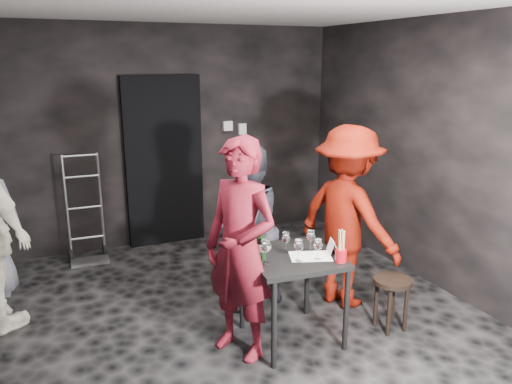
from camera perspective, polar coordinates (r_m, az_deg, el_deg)
name	(u,v)px	position (r m, az deg, el deg)	size (l,w,h in m)	color
floor	(237,333)	(4.46, -2.23, -15.83)	(4.50, 5.00, 0.02)	black
wall_back	(162,137)	(6.30, -10.72, 6.19)	(4.50, 0.04, 2.70)	black
wall_front	(495,338)	(1.98, 25.67, -14.80)	(4.50, 0.04, 2.70)	black
wall_right	(452,159)	(5.18, 21.51, 3.53)	(0.04, 5.00, 2.70)	black
doorway	(164,162)	(6.30, -10.46, 3.42)	(0.95, 0.10, 2.10)	black
wallbox_upper	(228,126)	(6.48, -3.27, 7.56)	(0.12, 0.06, 0.12)	#B7B7B2
wallbox_lower	(242,129)	(6.56, -1.61, 7.22)	(0.10, 0.06, 0.14)	#B7B7B2
hand_truck	(88,242)	(6.15, -18.67, -5.40)	(0.42, 0.35, 1.26)	#B2B2B7
tasting_table	(293,266)	(4.11, 4.23, -8.48)	(0.72, 0.72, 0.75)	black
stool	(392,290)	(4.51, 15.28, -10.70)	(0.33, 0.33, 0.47)	black
server_red	(240,231)	(3.79, -1.82, -4.53)	(0.74, 0.49, 2.04)	maroon
woman_black	(247,226)	(4.59, -1.05, -3.91)	(0.78, 0.43, 1.60)	#272630
man_maroon	(348,205)	(4.68, 10.51, -1.45)	(1.27, 0.59, 1.97)	#670F04
tasting_mat	(310,256)	(4.06, 6.24, -7.31)	(0.33, 0.22, 0.00)	white
wine_glass_a	(266,250)	(3.87, 1.13, -6.68)	(0.08, 0.08, 0.22)	white
wine_glass_b	(261,245)	(3.99, 0.55, -6.04)	(0.08, 0.08, 0.21)	white
wine_glass_c	(286,241)	(4.10, 3.45, -5.64)	(0.07, 0.07, 0.19)	white
wine_glass_d	(299,249)	(3.92, 4.89, -6.54)	(0.08, 0.08, 0.20)	white
wine_glass_e	(318,248)	(3.97, 7.10, -6.40)	(0.07, 0.07, 0.19)	white
wine_glass_f	(311,240)	(4.13, 6.27, -5.46)	(0.07, 0.07, 0.20)	white
wine_bottle	(261,247)	(3.93, 0.57, -6.33)	(0.07, 0.07, 0.28)	black
breadstick_cup	(341,246)	(3.95, 9.71, -6.14)	(0.09, 0.09, 0.28)	#990812
reserved_card	(331,246)	(4.14, 8.54, -6.16)	(0.08, 0.14, 0.11)	white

